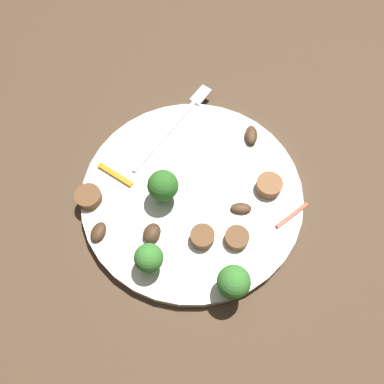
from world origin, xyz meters
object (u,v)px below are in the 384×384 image
(mushroom_3, at_px, (251,135))
(sausage_slice_1, at_px, (269,185))
(sausage_slice_2, at_px, (237,238))
(pepper_strip_0, at_px, (292,215))
(mushroom_0, at_px, (98,232))
(fork, at_px, (178,121))
(mushroom_2, at_px, (152,233))
(broccoli_floret_0, at_px, (163,186))
(broccoli_floret_2, at_px, (149,258))
(sausage_slice_0, at_px, (89,197))
(mushroom_1, at_px, (241,208))
(plate, at_px, (192,195))
(sausage_slice_3, at_px, (202,237))
(broccoli_floret_1, at_px, (234,282))
(pepper_strip_1, at_px, (115,175))

(mushroom_3, bearing_deg, sausage_slice_1, -128.08)
(sausage_slice_2, bearing_deg, pepper_strip_0, -26.43)
(sausage_slice_1, relative_size, mushroom_0, 1.28)
(sausage_slice_1, relative_size, mushroom_3, 1.11)
(fork, distance_m, sausage_slice_1, 0.16)
(mushroom_3, bearing_deg, sausage_slice_2, -150.77)
(mushroom_2, xyz_separation_m, mushroom_3, (0.20, -0.01, -0.00))
(broccoli_floret_0, relative_size, broccoli_floret_2, 1.14)
(sausage_slice_0, distance_m, mushroom_1, 0.20)
(sausage_slice_2, bearing_deg, mushroom_3, 29.23)
(plate, bearing_deg, sausage_slice_3, -129.39)
(mushroom_1, height_order, mushroom_2, mushroom_2)
(fork, bearing_deg, broccoli_floret_2, -152.84)
(plate, bearing_deg, mushroom_1, -72.20)
(mushroom_0, height_order, mushroom_1, mushroom_0)
(broccoli_floret_1, distance_m, sausage_slice_1, 0.15)
(broccoli_floret_1, xyz_separation_m, sausage_slice_1, (0.14, 0.04, -0.02))
(sausage_slice_2, height_order, pepper_strip_1, sausage_slice_2)
(broccoli_floret_0, xyz_separation_m, sausage_slice_2, (0.01, -0.11, -0.03))
(broccoli_floret_1, xyz_separation_m, mushroom_0, (-0.05, 0.17, -0.02))
(plate, distance_m, mushroom_3, 0.12)
(plate, bearing_deg, pepper_strip_0, -65.38)
(broccoli_floret_1, height_order, pepper_strip_0, broccoli_floret_1)
(broccoli_floret_0, xyz_separation_m, mushroom_3, (0.15, -0.03, -0.03))
(broccoli_floret_2, xyz_separation_m, sausage_slice_0, (0.01, 0.12, -0.02))
(broccoli_floret_0, height_order, pepper_strip_1, broccoli_floret_0)
(pepper_strip_0, distance_m, pepper_strip_1, 0.24)
(mushroom_3, xyz_separation_m, pepper_strip_0, (-0.07, -0.11, -0.00))
(broccoli_floret_0, relative_size, broccoli_floret_1, 1.06)
(broccoli_floret_2, relative_size, mushroom_0, 1.73)
(broccoli_floret_2, bearing_deg, fork, 31.72)
(sausage_slice_0, height_order, mushroom_1, sausage_slice_0)
(broccoli_floret_1, distance_m, sausage_slice_3, 0.07)
(sausage_slice_0, xyz_separation_m, mushroom_2, (0.02, -0.10, 0.00))
(broccoli_floret_2, height_order, sausage_slice_0, broccoli_floret_2)
(sausage_slice_2, bearing_deg, sausage_slice_0, 113.13)
(sausage_slice_0, relative_size, pepper_strip_0, 0.64)
(plate, xyz_separation_m, sausage_slice_1, (0.07, -0.07, 0.02))
(broccoli_floret_1, distance_m, broccoli_floret_2, 0.10)
(broccoli_floret_0, bearing_deg, pepper_strip_1, 104.19)
(broccoli_floret_0, relative_size, sausage_slice_3, 1.73)
(sausage_slice_3, distance_m, pepper_strip_1, 0.15)
(sausage_slice_3, relative_size, pepper_strip_0, 0.57)
(plate, xyz_separation_m, sausage_slice_2, (-0.02, -0.09, 0.01))
(fork, relative_size, pepper_strip_1, 3.17)
(broccoli_floret_0, bearing_deg, mushroom_2, -155.08)
(broccoli_floret_0, distance_m, mushroom_0, 0.10)
(broccoli_floret_2, xyz_separation_m, sausage_slice_3, (0.07, -0.03, -0.02))
(broccoli_floret_0, relative_size, mushroom_3, 1.69)
(sausage_slice_0, bearing_deg, mushroom_2, -80.79)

